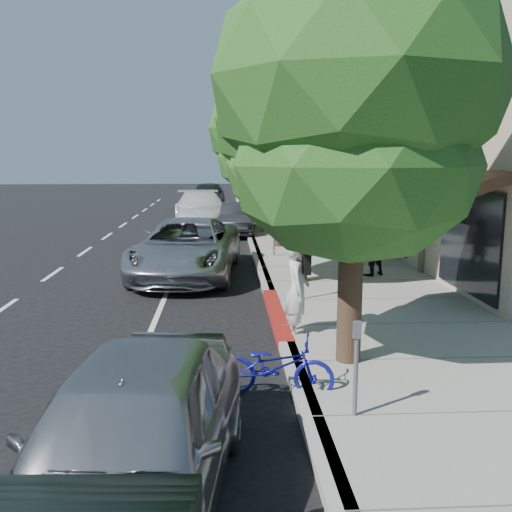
{
  "coord_description": "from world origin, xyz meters",
  "views": [
    {
      "loc": [
        -1.11,
        -10.83,
        3.47
      ],
      "look_at": [
        -0.44,
        1.13,
        1.35
      ],
      "focal_mm": 40.0,
      "sensor_mm": 36.0,
      "label": 1
    }
  ],
  "objects": [
    {
      "name": "ground",
      "position": [
        0.0,
        0.0,
        0.0
      ],
      "size": [
        120.0,
        120.0,
        0.0
      ],
      "primitive_type": "plane",
      "color": "black",
      "rests_on": "ground"
    },
    {
      "name": "sidewalk",
      "position": [
        2.3,
        8.0,
        0.07
      ],
      "size": [
        4.6,
        56.0,
        0.15
      ],
      "primitive_type": "cube",
      "color": "gray",
      "rests_on": "ground"
    },
    {
      "name": "curb",
      "position": [
        0.0,
        8.0,
        0.07
      ],
      "size": [
        0.3,
        56.0,
        0.15
      ],
      "primitive_type": "cube",
      "color": "#9E998E",
      "rests_on": "ground"
    },
    {
      "name": "curb_red_segment",
      "position": [
        0.0,
        1.0,
        0.07
      ],
      "size": [
        0.32,
        4.0,
        0.15
      ],
      "primitive_type": "cube",
      "color": "maroon",
      "rests_on": "ground"
    },
    {
      "name": "storefront_building",
      "position": [
        9.6,
        18.0,
        3.5
      ],
      "size": [
        10.0,
        36.0,
        7.0
      ],
      "primitive_type": "cube",
      "color": "tan",
      "rests_on": "ground"
    },
    {
      "name": "street_tree_0",
      "position": [
        0.9,
        -2.0,
        4.46
      ],
      "size": [
        4.59,
        4.59,
        7.28
      ],
      "color": "black",
      "rests_on": "ground"
    },
    {
      "name": "street_tree_1",
      "position": [
        0.9,
        4.0,
        4.26
      ],
      "size": [
        4.66,
        4.66,
        7.03
      ],
      "color": "black",
      "rests_on": "ground"
    },
    {
      "name": "street_tree_2",
      "position": [
        0.9,
        10.0,
        4.28
      ],
      "size": [
        4.73,
        4.73,
        7.08
      ],
      "color": "black",
      "rests_on": "ground"
    },
    {
      "name": "street_tree_3",
      "position": [
        0.9,
        16.0,
        4.55
      ],
      "size": [
        5.59,
        5.59,
        7.69
      ],
      "color": "black",
      "rests_on": "ground"
    },
    {
      "name": "street_tree_4",
      "position": [
        0.9,
        22.0,
        5.01
      ],
      "size": [
        5.06,
        5.06,
        8.14
      ],
      "color": "black",
      "rests_on": "ground"
    },
    {
      "name": "street_tree_5",
      "position": [
        0.9,
        28.0,
        4.77
      ],
      "size": [
        5.01,
        5.01,
        7.81
      ],
      "color": "black",
      "rests_on": "ground"
    },
    {
      "name": "cyclist",
      "position": [
        0.25,
        -0.41,
        0.96
      ],
      "size": [
        0.52,
        0.74,
        1.91
      ],
      "primitive_type": "imported",
      "rotation": [
        0.0,
        0.0,
        1.48
      ],
      "color": "silver",
      "rests_on": "ground"
    },
    {
      "name": "bicycle",
      "position": [
        -0.4,
        -3.0,
        0.45
      ],
      "size": [
        1.81,
        0.94,
        0.91
      ],
      "primitive_type": "imported",
      "rotation": [
        0.0,
        0.0,
        1.37
      ],
      "color": "#1717A0",
      "rests_on": "ground"
    },
    {
      "name": "silver_suv",
      "position": [
        -2.2,
        5.5,
        0.83
      ],
      "size": [
        3.3,
        6.18,
        1.65
      ],
      "primitive_type": "imported",
      "rotation": [
        0.0,
        0.0,
        -0.1
      ],
      "color": "#AFAEB3",
      "rests_on": "ground"
    },
    {
      "name": "dark_sedan",
      "position": [
        -0.5,
        14.31,
        0.69
      ],
      "size": [
        1.86,
        4.32,
        1.39
      ],
      "primitive_type": "imported",
      "rotation": [
        0.0,
        0.0,
        -0.09
      ],
      "color": "black",
      "rests_on": "ground"
    },
    {
      "name": "white_pickup",
      "position": [
        -2.2,
        16.29,
        0.88
      ],
      "size": [
        3.04,
        6.25,
        1.75
      ],
      "primitive_type": "imported",
      "rotation": [
        0.0,
        0.0,
        0.1
      ],
      "color": "white",
      "rests_on": "ground"
    },
    {
      "name": "dark_suv_far",
      "position": [
        -2.2,
        27.52,
        0.86
      ],
      "size": [
        2.46,
        5.2,
        1.72
      ],
      "primitive_type": "imported",
      "rotation": [
        0.0,
        0.0,
        -0.09
      ],
      "color": "black",
      "rests_on": "ground"
    },
    {
      "name": "near_car_a",
      "position": [
        -2.02,
        -5.68,
        0.8
      ],
      "size": [
        2.43,
        4.87,
        1.59
      ],
      "primitive_type": "imported",
      "rotation": [
        0.0,
        0.0,
        -0.12
      ],
      "color": "#A09FA4",
      "rests_on": "ground"
    },
    {
      "name": "pedestrian",
      "position": [
        2.97,
        4.61,
        0.94
      ],
      "size": [
        0.95,
        0.88,
        1.58
      ],
      "primitive_type": "imported",
      "rotation": [
        0.0,
        0.0,
        3.61
      ],
      "color": "black",
      "rests_on": "sidewalk"
    }
  ]
}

